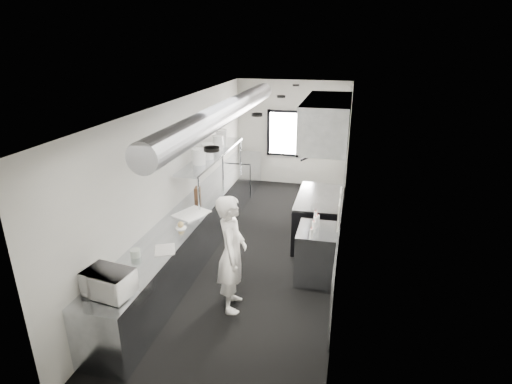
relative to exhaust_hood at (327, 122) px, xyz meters
The scene contains 35 objects.
floor 2.72m from the exhaust_hood, 147.45° to the right, with size 3.00×8.00×0.01m, color black.
ceiling 1.36m from the exhaust_hood, 147.45° to the right, with size 3.00×8.00×0.01m, color beige.
wall_back 3.62m from the exhaust_hood, 108.38° to the left, with size 3.00×0.02×2.80m, color #B2B1A9.
wall_front 4.93m from the exhaust_hood, 103.13° to the right, with size 3.00×0.02×2.80m, color #B2B1A9.
wall_left 2.87m from the exhaust_hood, 164.91° to the right, with size 0.02×8.00×2.80m, color #B2B1A9.
wall_right 1.28m from the exhaust_hood, 60.05° to the right, with size 0.02×8.00×2.80m, color #B2B1A9.
wall_cladding 1.92m from the exhaust_hood, 46.22° to the right, with size 0.03×5.50×1.10m, color #979EA5.
hvac_duct 1.83m from the exhaust_hood, behind, with size 0.40×0.40×6.40m, color #92949A.
service_window 3.58m from the exhaust_hood, 108.57° to the left, with size 1.36×0.05×1.25m.
exhaust_hood is the anchor object (origin of this frame).
prep_counter 3.20m from the exhaust_hood, 151.89° to the right, with size 0.70×6.00×0.90m, color #979EA5.
pass_shelf 2.46m from the exhaust_hood, behind, with size 0.45×3.00×0.68m.
range 1.92m from the exhaust_hood, behind, with size 0.88×1.60×0.94m.
bottle_station 2.39m from the exhaust_hood, 87.82° to the right, with size 0.65×0.80×0.90m, color #979EA5.
far_work_table 3.88m from the exhaust_hood, 131.94° to the left, with size 0.70×1.20×0.90m, color #979EA5.
notice_sheet_a 2.09m from the exhaust_hood, 78.88° to the right, with size 0.02×0.28×0.38m, color white.
notice_sheet_b 2.43m from the exhaust_hood, 80.58° to the right, with size 0.02×0.28×0.38m, color white.
line_cook 3.09m from the exhaust_hood, 113.69° to the right, with size 0.65×0.43×1.79m, color white.
microwave 4.59m from the exhaust_hood, 120.66° to the right, with size 0.53×0.40×0.32m, color white.
deli_tub_a 4.46m from the exhaust_hood, 124.88° to the right, with size 0.15×0.15×0.11m, color #ABB7A8.
deli_tub_b 4.00m from the exhaust_hood, 129.70° to the right, with size 0.15×0.15×0.11m, color #ABB7A8.
newspaper 3.64m from the exhaust_hood, 128.48° to the right, with size 0.29×0.36×0.01m, color white.
small_plate 3.20m from the exhaust_hood, 138.82° to the right, with size 0.18×0.18×0.02m, color white.
pastry 3.17m from the exhaust_hood, 138.82° to the right, with size 0.10×0.10×0.10m, color tan.
cutting_board 2.93m from the exhaust_hood, 149.42° to the right, with size 0.44×0.58×0.02m, color white.
knife_block 2.78m from the exhaust_hood, 167.14° to the right, with size 0.09×0.20×0.22m, color #4E351B.
plate_stack_a 2.45m from the exhaust_hood, 168.64° to the right, with size 0.25×0.25×0.29m, color white.
plate_stack_b 2.37m from the exhaust_hood, behind, with size 0.24×0.24×0.31m, color white.
plate_stack_c 2.44m from the exhaust_hood, 165.58° to the left, with size 0.22×0.22×0.32m, color white.
plate_stack_d 2.55m from the exhaust_hood, 158.35° to the left, with size 0.24×0.24×0.37m, color white.
squeeze_bottle_a 2.24m from the exhaust_hood, 90.74° to the right, with size 0.05×0.05×0.16m, color white.
squeeze_bottle_b 2.06m from the exhaust_hood, 90.48° to the right, with size 0.06×0.06×0.18m, color white.
squeeze_bottle_c 1.94m from the exhaust_hood, 90.02° to the right, with size 0.07×0.07×0.20m, color white.
squeeze_bottle_d 1.89m from the exhaust_hood, 88.93° to the right, with size 0.07×0.07×0.20m, color white.
squeeze_bottle_e 1.76m from the exhaust_hood, 91.52° to the right, with size 0.05×0.05×0.16m, color white.
Camera 1 is at (1.55, -6.80, 3.82)m, focal length 28.94 mm.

